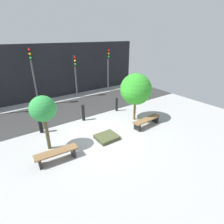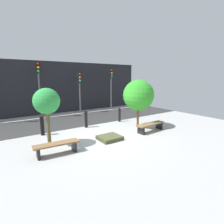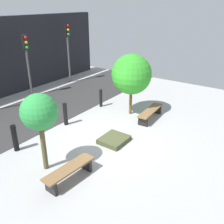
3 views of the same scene
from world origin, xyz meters
The scene contains 12 objects.
ground_plane centered at (0.00, 0.00, 0.00)m, with size 18.00×18.00×0.00m, color #A3A3A3.
road_strip centered at (0.00, 4.32, 0.01)m, with size 18.00×3.78×0.01m, color #2F2F2F.
bench_left centered at (-2.65, -0.59, 0.34)m, with size 1.78×0.57×0.47m.
bench_right centered at (2.65, -0.59, 0.34)m, with size 1.96×0.57×0.46m.
planter_bed centered at (0.00, -0.39, 0.09)m, with size 1.06×0.95×0.18m, color #42472A.
tree_behind_left_bench centered at (-2.65, 0.47, 1.98)m, with size 1.12×1.12×2.58m.
tree_behind_right_bench centered at (2.65, 0.47, 1.95)m, with size 1.84×1.84×2.88m.
bollard_far_left centered at (-2.54, 2.18, 0.50)m, with size 0.19×0.19×1.01m, color black.
bollard_left centered at (0.00, 2.18, 0.51)m, with size 0.18×0.18×1.01m, color black.
bollard_center centered at (2.54, 2.18, 0.47)m, with size 0.16×0.16×0.93m, color black.
traffic_light_mid_east centered at (1.60, 6.50, 2.35)m, with size 0.28×0.27×3.38m.
traffic_light_east centered at (4.79, 6.50, 2.59)m, with size 0.28×0.27×3.76m.
Camera 3 is at (-6.91, -5.16, 5.00)m, focal length 40.00 mm.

